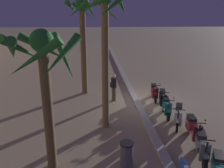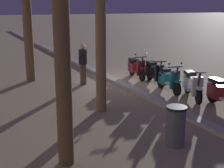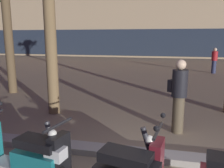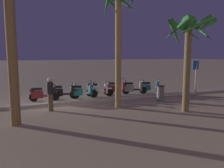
% 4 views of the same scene
% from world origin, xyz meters
% --- Properties ---
extents(ground_plane, '(200.00, 200.00, 0.00)m').
position_xyz_m(ground_plane, '(0.00, 0.00, 0.00)').
color(ground_plane, '#9E896B').
extents(curb_strip, '(60.00, 0.36, 0.12)m').
position_xyz_m(curb_strip, '(0.00, 0.59, 0.06)').
color(curb_strip, '#ADA89E').
rests_on(curb_strip, ground).
extents(scooter_maroon_tail_end, '(1.85, 0.64, 1.17)m').
position_xyz_m(scooter_maroon_tail_end, '(-4.31, -1.03, 0.46)').
color(scooter_maroon_tail_end, black).
rests_on(scooter_maroon_tail_end, ground).
extents(scooter_white_second_in_line, '(1.74, 0.90, 1.04)m').
position_xyz_m(scooter_white_second_in_line, '(-2.99, -0.88, 0.46)').
color(scooter_white_second_in_line, black).
rests_on(scooter_white_second_in_line, ground).
extents(scooter_teal_last_in_row, '(1.80, 0.65, 1.17)m').
position_xyz_m(scooter_teal_last_in_row, '(-1.84, -0.66, 0.45)').
color(scooter_teal_last_in_row, black).
rests_on(scooter_teal_last_in_row, ground).
extents(scooter_black_mid_rear, '(1.83, 0.72, 1.04)m').
position_xyz_m(scooter_black_mid_rear, '(-0.63, -0.81, 0.46)').
color(scooter_black_mid_rear, black).
rests_on(scooter_black_mid_rear, ground).
extents(scooter_maroon_mid_front, '(1.77, 0.61, 1.17)m').
position_xyz_m(scooter_maroon_mid_front, '(0.59, -0.66, 0.45)').
color(scooter_maroon_mid_front, black).
rests_on(scooter_maroon_mid_front, ground).
extents(pedestrian_window_shopping, '(0.44, 0.41, 1.68)m').
position_xyz_m(pedestrian_window_shopping, '(0.41, 1.93, 0.89)').
color(pedestrian_window_shopping, brown).
rests_on(pedestrian_window_shopping, ground).
extents(litter_bin, '(0.48, 0.48, 0.95)m').
position_xyz_m(litter_bin, '(-6.02, 2.05, 0.48)').
color(litter_bin, '#56565B').
rests_on(litter_bin, ground).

